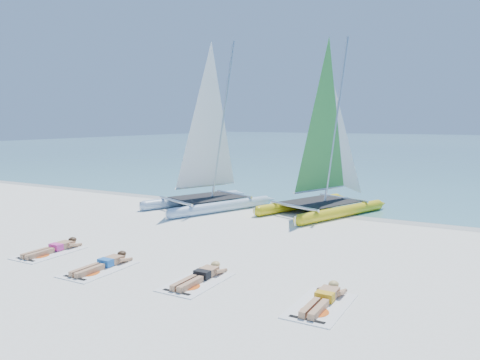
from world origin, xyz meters
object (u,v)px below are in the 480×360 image
object	(u,v)px
sunbather_a	(55,247)
sunbather_d	(324,297)
catamaran_yellow	(330,155)
sunbather_c	(201,275)
towel_a	(49,253)
towel_d	(321,306)
sunbather_b	(104,263)
catamaran_blue	(209,157)
towel_b	(99,269)
towel_c	(197,282)

from	to	relation	value
sunbather_a	sunbather_d	size ratio (longest dim) A/B	1.00
catamaran_yellow	sunbather_c	distance (m)	9.61
towel_a	towel_d	bearing A→B (deg)	0.61
catamaran_yellow	sunbather_d	world-z (taller)	catamaran_yellow
towel_d	sunbather_d	size ratio (longest dim) A/B	1.07
sunbather_b	sunbather_d	world-z (taller)	same
towel_d	catamaran_blue	bearing A→B (deg)	134.44
sunbather_c	sunbather_d	world-z (taller)	same
towel_b	towel_c	bearing A→B (deg)	9.07
sunbather_b	sunbather_c	size ratio (longest dim) A/B	1.00
catamaran_blue	sunbather_b	world-z (taller)	catamaran_blue
catamaran_blue	sunbather_c	xyz separation A→B (m)	(4.75, -7.69, -2.04)
sunbather_a	sunbather_b	xyz separation A→B (m)	(2.28, -0.38, 0.00)
catamaran_yellow	towel_a	distance (m)	10.97
sunbather_b	towel_d	bearing A→B (deg)	2.85
sunbather_a	sunbather_d	distance (m)	7.83
towel_a	sunbather_d	distance (m)	7.84
catamaran_blue	sunbather_b	xyz separation A→B (m)	(2.13, -8.11, -2.04)
catamaran_blue	towel_b	world-z (taller)	catamaran_blue
catamaran_blue	towel_b	distance (m)	8.83
catamaran_yellow	towel_d	xyz separation A→B (m)	(2.99, -9.50, -2.27)
catamaran_blue	sunbather_a	world-z (taller)	catamaran_blue
towel_a	towel_d	size ratio (longest dim) A/B	1.00
towel_a	sunbather_a	distance (m)	0.22
sunbather_b	towel_a	bearing A→B (deg)	175.17
sunbather_c	sunbather_a	bearing A→B (deg)	-179.60
towel_c	sunbather_d	size ratio (longest dim) A/B	1.07
sunbather_a	sunbather_d	world-z (taller)	same
sunbather_b	sunbather_d	distance (m)	5.57
towel_d	sunbather_d	world-z (taller)	sunbather_d
towel_a	sunbather_b	world-z (taller)	sunbather_b
sunbather_c	towel_d	world-z (taller)	sunbather_c
towel_a	towel_c	size ratio (longest dim) A/B	1.00
towel_a	sunbather_d	xyz separation A→B (m)	(7.83, 0.28, 0.11)
towel_b	towel_c	distance (m)	2.65
sunbather_d	towel_c	bearing A→B (deg)	-175.28
towel_a	towel_c	distance (m)	4.90
towel_a	towel_b	bearing A→B (deg)	-9.57
sunbather_c	sunbather_d	xyz separation A→B (m)	(2.93, 0.05, 0.00)
sunbather_a	sunbather_b	world-z (taller)	same
catamaran_blue	sunbather_c	size ratio (longest dim) A/B	4.19
towel_c	towel_d	world-z (taller)	same
sunbather_c	towel_d	xyz separation A→B (m)	(2.93, -0.14, -0.11)
sunbather_b	sunbather_c	distance (m)	2.65
catamaran_blue	sunbather_d	xyz separation A→B (m)	(7.68, -7.64, -2.04)
sunbather_b	towel_d	xyz separation A→B (m)	(5.55, 0.28, -0.11)
catamaran_yellow	sunbather_b	world-z (taller)	catamaran_yellow
towel_a	sunbather_a	size ratio (longest dim) A/B	1.07
catamaran_blue	towel_a	xyz separation A→B (m)	(-0.15, -7.91, -2.15)
catamaran_blue	sunbather_c	world-z (taller)	catamaran_blue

